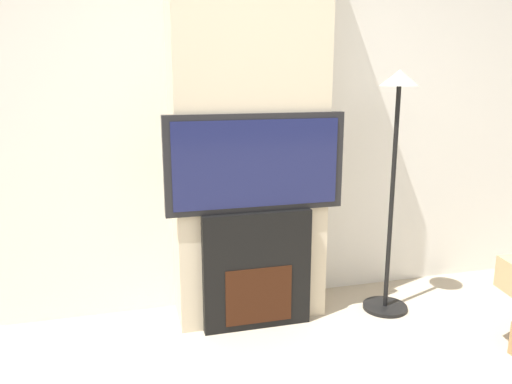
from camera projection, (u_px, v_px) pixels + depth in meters
wall_back at (239, 111)px, 3.36m from camera, size 6.00×0.06×2.70m
chimney_breast at (248, 114)px, 3.14m from camera, size 0.97×0.40×2.70m
fireplace at (256, 269)px, 3.18m from camera, size 0.69×0.15×0.77m
television at (256, 163)px, 3.02m from camera, size 1.11×0.07×0.60m
floor_lamp at (395, 153)px, 3.23m from camera, size 0.30×0.30×1.62m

